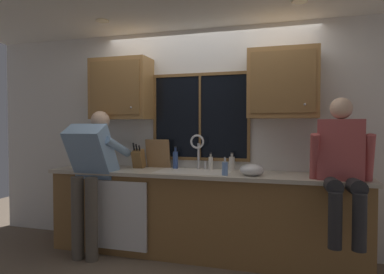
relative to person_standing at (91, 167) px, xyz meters
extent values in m
cube|color=silver|center=(1.14, 0.69, 0.30)|extent=(5.76, 0.12, 2.55)
cylinder|color=#FFEAB2|center=(0.14, 0.03, 1.57)|extent=(0.14, 0.14, 0.01)
cylinder|color=#FFEAB2|center=(2.15, 0.03, 1.57)|extent=(0.14, 0.14, 0.01)
cube|color=black|center=(1.06, 0.62, 0.55)|extent=(1.10, 0.02, 0.95)
cube|color=brown|center=(1.06, 0.61, 1.05)|extent=(1.17, 0.02, 0.04)
cube|color=brown|center=(1.06, 0.61, 0.06)|extent=(1.17, 0.02, 0.04)
cube|color=brown|center=(0.50, 0.61, 0.55)|extent=(0.03, 0.02, 0.95)
cube|color=brown|center=(1.63, 0.61, 0.55)|extent=(0.04, 0.02, 0.95)
cube|color=brown|center=(1.06, 0.61, 0.55)|extent=(0.02, 0.02, 0.95)
cube|color=olive|center=(1.14, 0.34, -0.53)|extent=(3.36, 0.58, 0.88)
cube|color=beige|center=(1.14, 0.32, -0.07)|extent=(3.42, 0.62, 0.04)
cube|color=white|center=(0.35, 0.02, -0.51)|extent=(0.60, 0.02, 0.74)
cube|color=#9E703D|center=(0.13, 0.47, 0.89)|extent=(0.71, 0.33, 0.72)
cube|color=olive|center=(0.13, 0.29, 0.89)|extent=(0.63, 0.01, 0.62)
sphere|color=#B2B2B7|center=(0.34, 0.29, 0.66)|extent=(0.02, 0.02, 0.02)
cube|color=#9E703D|center=(2.00, 0.47, 0.89)|extent=(0.71, 0.33, 0.72)
cube|color=olive|center=(2.00, 0.29, 0.89)|extent=(0.63, 0.01, 0.62)
sphere|color=#B2B2B7|center=(2.22, 0.29, 0.66)|extent=(0.02, 0.02, 0.02)
cube|color=white|center=(1.06, 0.33, -0.06)|extent=(0.80, 0.46, 0.02)
cube|color=beige|center=(0.86, 0.33, -0.16)|extent=(0.36, 0.42, 0.20)
cube|color=beige|center=(1.26, 0.33, -0.16)|extent=(0.36, 0.42, 0.20)
cube|color=white|center=(1.06, 0.33, -0.16)|extent=(0.04, 0.42, 0.20)
cylinder|color=silver|center=(1.06, 0.55, 0.10)|extent=(0.03, 0.03, 0.30)
torus|color=silver|center=(1.06, 0.49, 0.27)|extent=(0.16, 0.02, 0.16)
cylinder|color=silver|center=(1.14, 0.55, 0.00)|extent=(0.03, 0.03, 0.09)
cylinder|color=#595147|center=(-0.08, -0.13, -0.53)|extent=(0.13, 0.13, 0.88)
cylinder|color=#595147|center=(0.09, -0.13, -0.53)|extent=(0.13, 0.13, 0.88)
cube|color=#8CB2DB|center=(0.00, 0.01, 0.16)|extent=(0.44, 0.47, 0.62)
sphere|color=beige|center=(0.00, 0.20, 0.51)|extent=(0.21, 0.21, 0.21)
cylinder|color=#8CB2DB|center=(-0.22, 0.19, 0.21)|extent=(0.09, 0.52, 0.26)
cylinder|color=#8CB2DB|center=(0.22, 0.19, 0.21)|extent=(0.09, 0.52, 0.26)
cylinder|color=#262628|center=(2.44, -0.06, -0.07)|extent=(0.14, 0.43, 0.16)
cylinder|color=#262628|center=(2.62, -0.06, -0.07)|extent=(0.14, 0.43, 0.16)
cylinder|color=#262628|center=(2.44, -0.28, -0.32)|extent=(0.11, 0.11, 0.46)
cylinder|color=#262628|center=(2.62, -0.28, -0.32)|extent=(0.11, 0.11, 0.46)
cube|color=#B24C4C|center=(2.53, 0.16, 0.23)|extent=(0.42, 0.25, 0.56)
sphere|color=beige|center=(2.53, 0.16, 0.61)|extent=(0.20, 0.20, 0.20)
cylinder|color=#B24C4C|center=(2.30, 0.11, 0.15)|extent=(0.08, 0.20, 0.47)
cylinder|color=#B24C4C|center=(2.76, 0.11, 0.15)|extent=(0.08, 0.20, 0.47)
cube|color=brown|center=(0.36, 0.44, 0.05)|extent=(0.12, 0.18, 0.25)
cylinder|color=black|center=(0.32, 0.38, 0.21)|extent=(0.02, 0.05, 0.09)
cylinder|color=black|center=(0.36, 0.39, 0.20)|extent=(0.02, 0.04, 0.08)
cylinder|color=black|center=(0.39, 0.39, 0.19)|extent=(0.02, 0.04, 0.06)
cube|color=#997047|center=(0.56, 0.55, 0.12)|extent=(0.30, 0.09, 0.34)
ellipsoid|color=silver|center=(1.71, 0.22, 0.00)|extent=(0.24, 0.24, 0.12)
cylinder|color=#668CCC|center=(1.45, 0.14, 0.02)|extent=(0.06, 0.06, 0.13)
cylinder|color=silver|center=(1.45, 0.14, 0.10)|extent=(0.02, 0.02, 0.04)
cylinder|color=silver|center=(1.45, 0.12, 0.13)|extent=(0.01, 0.04, 0.01)
cylinder|color=silver|center=(1.46, 0.52, 0.03)|extent=(0.06, 0.06, 0.15)
cylinder|color=#B3AFA7|center=(1.46, 0.52, 0.12)|extent=(0.03, 0.03, 0.04)
cylinder|color=black|center=(1.46, 0.52, 0.15)|extent=(0.03, 0.03, 0.01)
cylinder|color=silver|center=(1.21, 0.54, 0.02)|extent=(0.05, 0.05, 0.15)
cylinder|color=#B3AFA7|center=(1.21, 0.54, 0.11)|extent=(0.02, 0.02, 0.04)
cylinder|color=black|center=(1.21, 0.54, 0.14)|extent=(0.03, 0.03, 0.01)
cylinder|color=#334C8C|center=(0.79, 0.52, 0.05)|extent=(0.06, 0.06, 0.20)
cylinder|color=navy|center=(0.79, 0.52, 0.17)|extent=(0.03, 0.03, 0.05)
cylinder|color=black|center=(0.79, 0.52, 0.20)|extent=(0.03, 0.03, 0.01)
camera|label=1|loc=(2.09, -3.23, 0.45)|focal=31.86mm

